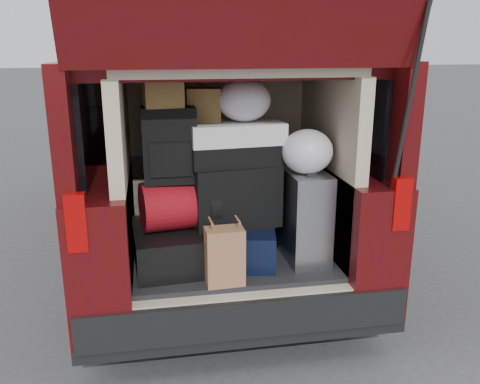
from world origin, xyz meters
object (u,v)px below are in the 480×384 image
(kraft_bag, at_px, (225,256))
(black_soft_case, at_px, (234,194))
(backpack, at_px, (169,145))
(navy_hardshell, at_px, (241,242))
(red_duffel, at_px, (179,205))
(silver_roller, at_px, (305,217))
(black_hardshell, at_px, (170,246))
(twotone_duffel, at_px, (235,143))

(kraft_bag, relative_size, black_soft_case, 0.62)
(kraft_bag, height_order, backpack, backpack)
(kraft_bag, xyz_separation_m, black_soft_case, (0.11, 0.37, 0.25))
(navy_hardshell, height_order, red_duffel, red_duffel)
(silver_roller, bearing_deg, black_soft_case, 162.67)
(backpack, bearing_deg, navy_hardshell, -2.60)
(black_soft_case, bearing_deg, backpack, 174.94)
(black_hardshell, bearing_deg, silver_roller, -9.64)
(navy_hardshell, distance_m, twotone_duffel, 0.63)
(navy_hardshell, bearing_deg, red_duffel, -168.08)
(black_hardshell, relative_size, silver_roller, 1.03)
(red_duffel, bearing_deg, kraft_bag, -63.96)
(silver_roller, xyz_separation_m, twotone_duffel, (-0.42, 0.13, 0.45))
(red_duffel, xyz_separation_m, black_soft_case, (0.34, 0.05, 0.04))
(kraft_bag, bearing_deg, twotone_duffel, 68.90)
(kraft_bag, xyz_separation_m, backpack, (-0.27, 0.34, 0.58))
(kraft_bag, distance_m, twotone_duffel, 0.70)
(black_soft_case, xyz_separation_m, twotone_duffel, (0.01, 0.01, 0.32))
(kraft_bag, height_order, twotone_duffel, twotone_duffel)
(red_duffel, height_order, backpack, backpack)
(silver_roller, height_order, red_duffel, silver_roller)
(silver_roller, height_order, backpack, backpack)
(black_hardshell, height_order, silver_roller, silver_roller)
(kraft_bag, relative_size, backpack, 0.75)
(black_soft_case, distance_m, twotone_duffel, 0.32)
(twotone_duffel, bearing_deg, kraft_bag, -114.09)
(navy_hardshell, bearing_deg, twotone_duffel, 125.78)
(kraft_bag, xyz_separation_m, red_duffel, (-0.23, 0.32, 0.21))
(twotone_duffel, bearing_deg, black_hardshell, -178.31)
(black_soft_case, relative_size, twotone_duffel, 0.94)
(backpack, relative_size, twotone_duffel, 0.78)
(black_hardshell, bearing_deg, twotone_duffel, 2.85)
(silver_roller, distance_m, backpack, 0.94)
(black_soft_case, distance_m, backpack, 0.51)
(navy_hardshell, xyz_separation_m, red_duffel, (-0.38, -0.01, 0.27))
(silver_roller, relative_size, black_soft_case, 1.06)
(navy_hardshell, bearing_deg, kraft_bag, -103.60)
(silver_roller, relative_size, backpack, 1.28)
(kraft_bag, height_order, black_soft_case, black_soft_case)
(red_duffel, relative_size, black_soft_case, 0.83)
(black_hardshell, distance_m, red_duffel, 0.27)
(black_hardshell, distance_m, navy_hardshell, 0.45)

